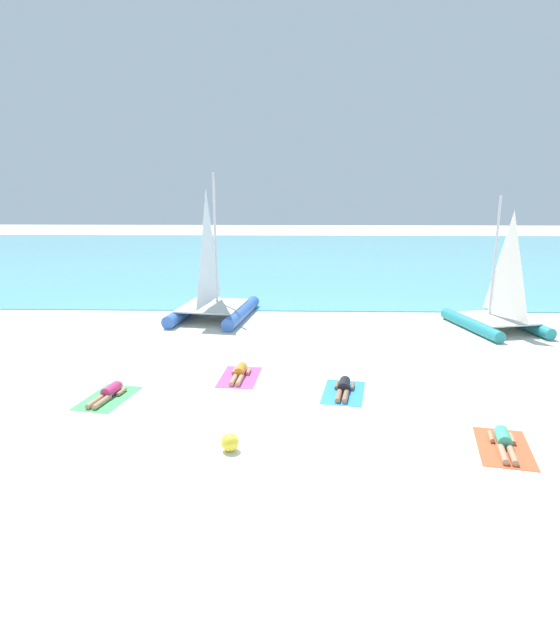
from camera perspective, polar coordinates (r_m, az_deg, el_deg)
ground_plane at (r=22.78m, az=0.33°, el=-0.10°), size 120.00×120.00×0.00m
ocean_water at (r=44.22m, az=0.95°, el=6.75°), size 120.00×40.00×0.05m
sailboat_teal at (r=22.90m, az=22.09°, el=0.94°), size 3.40×4.48×5.23m
sailboat_blue at (r=23.25m, az=-7.14°, el=2.39°), size 3.64×5.08×6.13m
towel_leftmost at (r=15.28m, az=-17.80°, el=-7.88°), size 1.44×2.07×0.01m
sunbather_leftmost at (r=15.29m, az=-17.71°, el=-7.36°), size 0.69×1.56×0.30m
towel_center_left at (r=16.15m, az=-4.33°, el=-6.05°), size 1.24×1.98×0.01m
sunbather_center_left at (r=16.17m, az=-4.29°, el=-5.56°), size 0.57×1.57×0.30m
towel_center_right at (r=15.04m, az=6.75°, el=-7.64°), size 1.41×2.06×0.01m
sunbather_center_right at (r=15.06m, az=6.79°, el=-7.10°), size 0.67×1.56×0.30m
towel_rightmost at (r=12.93m, az=22.66°, el=-12.39°), size 1.47×2.09×0.01m
sunbather_rightmost at (r=12.94m, az=22.67°, el=-11.76°), size 0.71×1.56×0.30m
beach_ball at (r=11.83m, az=-5.34°, el=-12.80°), size 0.39×0.39×0.39m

